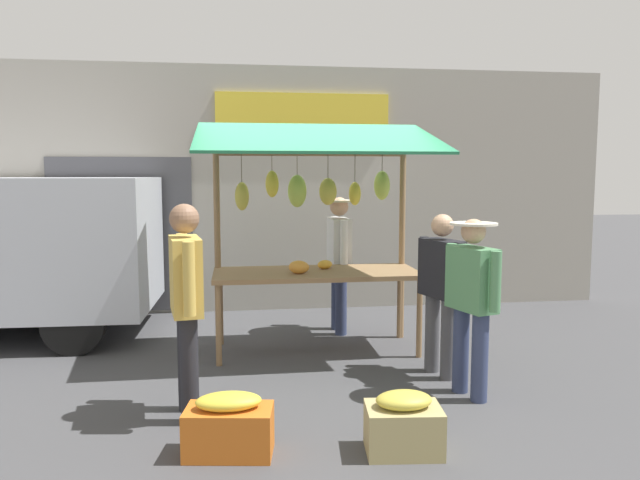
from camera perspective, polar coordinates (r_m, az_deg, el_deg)
The scene contains 9 objects.
ground_plane at distance 6.76m, azimuth -0.35°, elevation -10.32°, with size 40.00×40.00×0.00m, color #424244.
street_backdrop at distance 8.66m, azimuth -2.58°, elevation 4.73°, with size 9.00×0.30×3.40m.
market_stall at distance 6.54m, azimuth -0.32°, elevation 3.05°, with size 2.50×1.46×2.50m.
vendor_with_sunhat at distance 7.34m, azimuth 1.80°, elevation -1.22°, with size 0.43×0.70×1.65m.
shopper_with_ponytail at distance 4.88m, azimuth -12.45°, elevation -4.98°, with size 0.30×0.71×1.70m.
shopper_with_shopping_bag at distance 5.87m, azimuth 11.30°, elevation -4.08°, with size 0.35×0.65×1.55m.
shopper_in_grey_tee at distance 5.36m, azimuth 14.05°, elevation -4.95°, with size 0.40×0.65×1.55m.
produce_crate_near at distance 4.40m, azimuth -8.54°, elevation -16.90°, with size 0.64×0.42×0.44m.
produce_crate_side at distance 4.43m, azimuth 7.84°, elevation -16.77°, with size 0.55×0.41×0.43m.
Camera 1 is at (0.85, 6.42, 1.93)m, focal length 34.11 mm.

